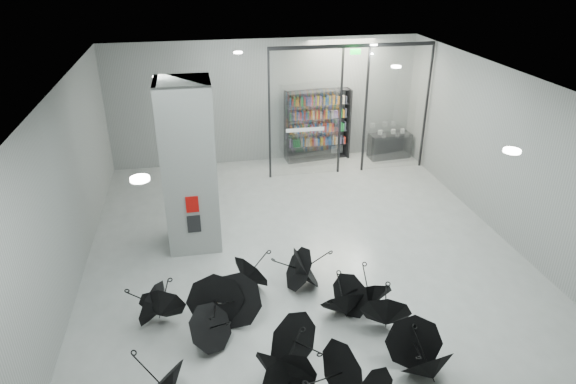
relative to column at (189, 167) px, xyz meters
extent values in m
plane|color=gray|center=(2.50, -2.00, -2.00)|extent=(14.00, 14.00, 0.00)
cube|color=gray|center=(2.50, -2.00, 2.00)|extent=(10.00, 14.00, 0.02)
cube|color=slate|center=(2.50, 5.00, 0.00)|extent=(10.00, 0.02, 4.00)
cube|color=slate|center=(-2.50, -2.00, 0.00)|extent=(0.02, 14.00, 4.00)
cube|color=slate|center=(7.50, -2.00, 0.00)|extent=(0.02, 14.00, 4.00)
cube|color=slate|center=(0.00, 0.00, 0.00)|extent=(1.20, 1.20, 4.00)
cube|color=#A50A07|center=(0.00, -0.62, -0.65)|extent=(0.28, 0.04, 0.38)
cube|color=black|center=(0.00, -0.62, -1.15)|extent=(0.30, 0.03, 0.42)
cube|color=#0CE533|center=(4.90, 3.30, 1.82)|extent=(0.30, 0.06, 0.15)
cube|color=silver|center=(3.50, 3.50, 0.00)|extent=(2.20, 0.02, 3.95)
cube|color=silver|center=(6.40, 3.50, 0.00)|extent=(2.00, 0.02, 3.95)
cube|color=black|center=(2.40, 3.50, 0.00)|extent=(0.06, 0.06, 4.00)
cube|color=black|center=(4.60, 3.50, 0.00)|extent=(0.06, 0.06, 4.00)
cube|color=black|center=(5.40, 3.50, 0.00)|extent=(0.06, 0.06, 4.00)
cube|color=black|center=(7.40, 3.50, 0.00)|extent=(0.06, 0.06, 4.00)
cube|color=black|center=(4.90, 3.50, 1.95)|extent=(5.00, 0.08, 0.10)
cube|color=black|center=(6.67, 4.40, -1.58)|extent=(1.44, 0.67, 0.84)
camera|label=1|loc=(0.22, -10.82, 4.50)|focal=31.42mm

